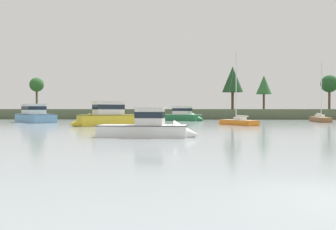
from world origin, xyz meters
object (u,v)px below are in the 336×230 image
at_px(cruiser_skyblue, 33,118).
at_px(cruiser_green, 183,117).
at_px(cruiser_white, 154,131).
at_px(sailboat_orange, 238,124).
at_px(sailboat_wood, 320,121).
at_px(cruiser_yellow, 107,120).

xyz_separation_m(cruiser_skyblue, cruiser_green, (24.66, 7.79, -0.05)).
distance_m(cruiser_skyblue, cruiser_white, 37.31).
distance_m(cruiser_skyblue, sailboat_orange, 33.44).
bearing_deg(sailboat_wood, cruiser_green, 168.73).
distance_m(cruiser_green, cruiser_yellow, 21.68).
distance_m(cruiser_skyblue, sailboat_wood, 47.61).
relative_size(cruiser_skyblue, cruiser_white, 1.29).
height_order(sailboat_orange, sailboat_wood, sailboat_wood).
relative_size(cruiser_skyblue, sailboat_orange, 1.00).
relative_size(cruiser_green, sailboat_orange, 0.89).
bearing_deg(cruiser_skyblue, cruiser_green, 17.53).
bearing_deg(sailboat_orange, cruiser_skyblue, 163.78).
height_order(cruiser_skyblue, sailboat_wood, sailboat_wood).
bearing_deg(cruiser_white, cruiser_yellow, 112.69).
height_order(cruiser_skyblue, cruiser_yellow, cruiser_skyblue).
bearing_deg(sailboat_orange, cruiser_white, -115.20).
distance_m(cruiser_white, sailboat_orange, 22.57).
bearing_deg(cruiser_green, sailboat_wood, -11.27).
height_order(cruiser_green, cruiser_white, cruiser_green).
bearing_deg(sailboat_orange, sailboat_wood, 39.26).
xyz_separation_m(cruiser_green, cruiser_white, (-2.17, -37.56, -0.13)).
bearing_deg(cruiser_yellow, sailboat_orange, 7.30).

